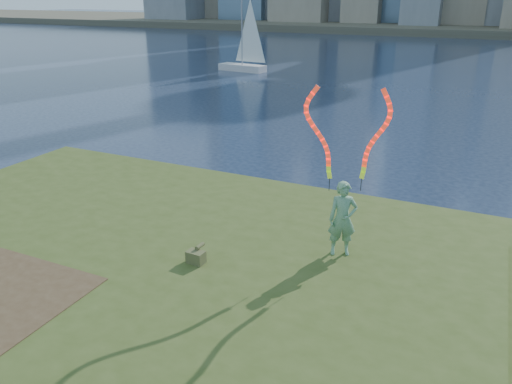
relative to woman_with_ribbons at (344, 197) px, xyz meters
The scene contains 6 objects.
ground 4.38m from the woman_with_ribbons, 156.76° to the right, with size 320.00×320.00×0.00m, color #18243C.
grassy_knoll 5.47m from the woman_with_ribbons, 132.57° to the right, with size 20.00×18.00×0.80m.
far_shore 93.58m from the woman_with_ribbons, 92.13° to the left, with size 320.00×40.00×1.20m, color #4F4A3A.
woman_with_ribbons is the anchor object (origin of this frame).
canvas_bag 3.53m from the woman_with_ribbons, 147.05° to the right, with size 0.41×0.46×0.37m.
sailboat 34.42m from the woman_with_ribbons, 120.13° to the left, with size 4.57×1.94×6.86m.
Camera 1 is at (6.05, -8.54, 6.39)m, focal length 35.00 mm.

